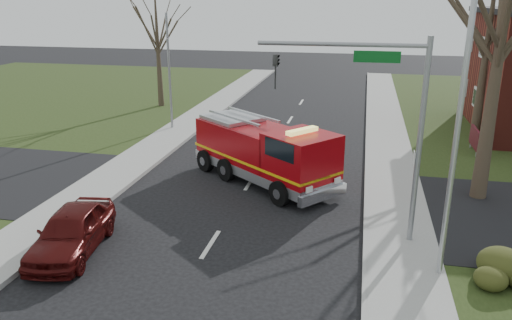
# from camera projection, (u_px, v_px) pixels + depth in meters

# --- Properties ---
(ground) EXTENTS (120.00, 120.00, 0.00)m
(ground) POSITION_uv_depth(u_px,v_px,m) (210.00, 244.00, 16.68)
(ground) COLOR black
(ground) RESTS_ON ground
(sidewalk_right) EXTENTS (2.40, 80.00, 0.15)m
(sidewalk_right) POSITION_uv_depth(u_px,v_px,m) (403.00, 262.00, 15.41)
(sidewalk_right) COLOR gray
(sidewalk_right) RESTS_ON ground
(sidewalk_left) EXTENTS (2.40, 80.00, 0.15)m
(sidewalk_left) POSITION_uv_depth(u_px,v_px,m) (45.00, 225.00, 17.90)
(sidewalk_left) COLOR gray
(sidewalk_left) RESTS_ON ground
(health_center_sign) EXTENTS (0.12, 2.00, 1.40)m
(health_center_sign) POSITION_uv_depth(u_px,v_px,m) (475.00, 138.00, 25.90)
(health_center_sign) COLOR #51131C
(health_center_sign) RESTS_ON ground
(hedge_corner) EXTENTS (2.80, 2.00, 0.90)m
(hedge_corner) POSITION_uv_depth(u_px,v_px,m) (511.00, 275.00, 13.76)
(hedge_corner) COLOR #2E3714
(hedge_corner) RESTS_ON lawn_right
(bare_tree_near) EXTENTS (6.00, 6.00, 12.00)m
(bare_tree_near) POSITION_uv_depth(u_px,v_px,m) (505.00, 10.00, 18.02)
(bare_tree_near) COLOR #382E21
(bare_tree_near) RESTS_ON ground
(bare_tree_far) EXTENTS (5.25, 5.25, 10.50)m
(bare_tree_far) POSITION_uv_depth(u_px,v_px,m) (490.00, 24.00, 26.36)
(bare_tree_far) COLOR #382E21
(bare_tree_far) RESTS_ON ground
(bare_tree_left) EXTENTS (4.50, 4.50, 9.00)m
(bare_tree_left) POSITION_uv_depth(u_px,v_px,m) (157.00, 30.00, 35.51)
(bare_tree_left) COLOR #382E21
(bare_tree_left) RESTS_ON ground
(traffic_signal_mast) EXTENTS (5.29, 0.18, 6.80)m
(traffic_signal_mast) POSITION_uv_depth(u_px,v_px,m) (380.00, 104.00, 15.55)
(traffic_signal_mast) COLOR gray
(traffic_signal_mast) RESTS_ON ground
(streetlight_pole) EXTENTS (1.48, 0.16, 8.40)m
(streetlight_pole) POSITION_uv_depth(u_px,v_px,m) (455.00, 128.00, 13.35)
(streetlight_pole) COLOR #B7BABF
(streetlight_pole) RESTS_ON ground
(utility_pole_far) EXTENTS (0.14, 0.14, 7.00)m
(utility_pole_far) POSITION_uv_depth(u_px,v_px,m) (169.00, 73.00, 29.94)
(utility_pole_far) COLOR gray
(utility_pole_far) RESTS_ON ground
(fire_engine) EXTENTS (7.18, 6.44, 2.92)m
(fire_engine) POSITION_uv_depth(u_px,v_px,m) (265.00, 154.00, 21.86)
(fire_engine) COLOR #91060C
(fire_engine) RESTS_ON ground
(parked_car_maroon) EXTENTS (2.37, 4.53, 1.47)m
(parked_car_maroon) POSITION_uv_depth(u_px,v_px,m) (72.00, 231.00, 16.00)
(parked_car_maroon) COLOR #440B0A
(parked_car_maroon) RESTS_ON ground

